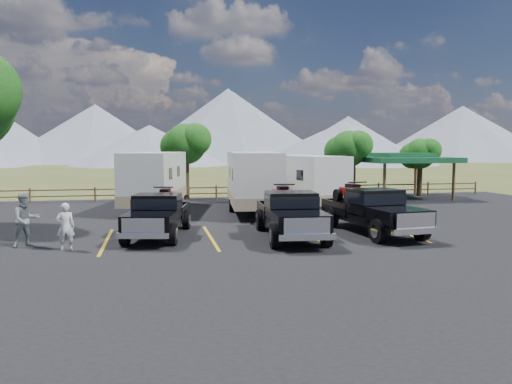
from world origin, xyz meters
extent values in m
plane|color=#465022|center=(0.00, 0.00, 0.00)|extent=(320.00, 320.00, 0.00)
cube|color=black|center=(0.00, 3.00, 0.02)|extent=(44.00, 34.00, 0.04)
cube|color=gold|center=(-6.00, 4.00, 0.04)|extent=(0.12, 5.50, 0.01)
cube|color=gold|center=(-2.00, 4.00, 0.04)|extent=(0.12, 5.50, 0.01)
cube|color=gold|center=(2.00, 4.00, 0.04)|extent=(0.12, 5.50, 0.01)
cube|color=gold|center=(6.00, 4.00, 0.04)|extent=(0.12, 5.50, 0.01)
cylinder|color=#2F2212|center=(9.00, 17.00, 1.40)|extent=(0.39, 0.39, 2.80)
sphere|color=#164511|center=(9.00, 17.00, 3.50)|extent=(2.52, 2.52, 2.52)
sphere|color=#164511|center=(9.54, 16.55, 3.77)|extent=(1.98, 1.98, 1.98)
sphere|color=#164511|center=(8.50, 17.40, 3.32)|extent=(2.16, 2.16, 2.16)
cylinder|color=#2F2212|center=(15.00, 18.00, 1.26)|extent=(0.38, 0.38, 2.52)
sphere|color=#164511|center=(15.00, 18.00, 3.15)|extent=(2.24, 2.24, 2.24)
sphere|color=#164511|center=(15.48, 17.60, 3.39)|extent=(1.76, 1.76, 1.76)
sphere|color=#164511|center=(14.55, 18.35, 2.99)|extent=(1.92, 1.92, 1.92)
cylinder|color=#2F2212|center=(-2.00, 19.00, 1.54)|extent=(0.41, 0.41, 3.08)
sphere|color=#164511|center=(-2.00, 19.00, 3.85)|extent=(2.80, 2.80, 2.80)
sphere|color=#164511|center=(-1.40, 18.50, 4.15)|extent=(2.20, 2.20, 2.20)
sphere|color=#164511|center=(-2.56, 19.44, 3.65)|extent=(2.40, 2.40, 2.40)
cylinder|color=brown|center=(-12.00, 18.50, 0.50)|extent=(0.12, 0.12, 1.00)
cylinder|color=brown|center=(-8.00, 18.50, 0.50)|extent=(0.12, 0.12, 1.00)
cylinder|color=brown|center=(-4.00, 18.50, 0.50)|extent=(0.12, 0.12, 1.00)
cylinder|color=brown|center=(0.00, 18.50, 0.50)|extent=(0.12, 0.12, 1.00)
cylinder|color=brown|center=(4.00, 18.50, 0.50)|extent=(0.12, 0.12, 1.00)
cylinder|color=brown|center=(8.00, 18.50, 0.50)|extent=(0.12, 0.12, 1.00)
cylinder|color=brown|center=(12.00, 18.50, 0.50)|extent=(0.12, 0.12, 1.00)
cylinder|color=brown|center=(16.00, 18.50, 0.50)|extent=(0.12, 0.12, 1.00)
cylinder|color=brown|center=(20.00, 18.50, 0.50)|extent=(0.12, 0.12, 1.00)
cube|color=brown|center=(2.00, 18.50, 0.45)|extent=(36.00, 0.06, 0.08)
cube|color=brown|center=(2.00, 18.50, 0.85)|extent=(36.00, 0.06, 0.08)
cylinder|color=brown|center=(10.50, 14.50, 1.30)|extent=(0.20, 0.20, 2.60)
cylinder|color=brown|center=(10.50, 19.50, 1.30)|extent=(0.20, 0.20, 2.60)
cylinder|color=brown|center=(15.50, 14.50, 1.30)|extent=(0.20, 0.20, 2.60)
cylinder|color=brown|center=(15.50, 19.50, 1.30)|extent=(0.20, 0.20, 2.60)
cube|color=#185630|center=(13.00, 17.00, 2.75)|extent=(6.20, 6.20, 0.35)
cube|color=#185630|center=(13.00, 17.00, 3.05)|extent=(3.50, 3.50, 0.35)
cone|color=slate|center=(-18.00, 112.00, 7.00)|extent=(44.00, 44.00, 14.00)
cone|color=slate|center=(14.00, 108.00, 9.00)|extent=(52.00, 52.00, 18.00)
cone|color=slate|center=(48.00, 114.00, 6.00)|extent=(40.00, 40.00, 12.00)
cone|color=slate|center=(80.00, 110.00, 7.50)|extent=(50.00, 50.00, 15.00)
cone|color=slate|center=(-5.00, 87.00, 4.00)|extent=(32.00, 32.00, 8.00)
cone|color=slate|center=(35.00, 84.00, 4.50)|extent=(40.00, 40.00, 9.00)
cube|color=black|center=(-4.03, 4.71, 0.63)|extent=(2.72, 5.53, 0.33)
cube|color=black|center=(-4.38, 2.95, 0.97)|extent=(2.08, 1.99, 0.47)
cube|color=black|center=(-4.05, 4.60, 1.30)|extent=(2.00, 1.77, 0.93)
cube|color=black|center=(-4.05, 4.60, 1.44)|extent=(2.05, 1.83, 0.42)
cube|color=black|center=(-3.70, 6.35, 0.88)|extent=(2.19, 2.54, 0.51)
cube|color=white|center=(-4.57, 2.02, 0.92)|extent=(1.47, 0.36, 0.51)
cube|color=white|center=(-4.58, 1.97, 0.57)|extent=(1.82, 0.52, 0.20)
cube|color=white|center=(-3.49, 7.44, 0.57)|extent=(1.82, 0.50, 0.20)
cylinder|color=black|center=(-5.25, 3.07, 0.46)|extent=(0.44, 0.88, 0.84)
cylinder|color=black|center=(-3.53, 2.73, 0.46)|extent=(0.44, 0.88, 0.84)
cylinder|color=black|center=(-4.53, 6.68, 0.46)|extent=(0.44, 0.88, 0.84)
cylinder|color=black|center=(-2.81, 6.34, 0.46)|extent=(0.44, 0.88, 0.84)
cube|color=#9B0D08|center=(-3.70, 6.35, 1.51)|extent=(0.88, 1.31, 0.33)
cube|color=black|center=(-3.70, 6.35, 1.74)|extent=(0.50, 0.76, 0.17)
cube|color=#9B0D08|center=(-3.80, 5.85, 1.60)|extent=(0.79, 0.46, 0.20)
cylinder|color=black|center=(-3.79, 5.94, 1.93)|extent=(0.83, 0.22, 0.06)
cylinder|color=black|center=(-4.21, 5.93, 1.32)|extent=(0.34, 0.56, 0.52)
cylinder|color=black|center=(-3.39, 5.76, 1.32)|extent=(0.34, 0.56, 0.52)
cylinder|color=black|center=(-4.01, 6.93, 1.32)|extent=(0.34, 0.56, 0.52)
cylinder|color=black|center=(-3.19, 6.77, 1.32)|extent=(0.34, 0.56, 0.52)
cube|color=black|center=(1.08, 3.35, 0.67)|extent=(2.27, 5.80, 0.36)
cube|color=black|center=(0.94, 1.44, 1.04)|extent=(2.05, 1.94, 0.50)
cube|color=black|center=(1.08, 3.23, 1.38)|extent=(1.99, 1.70, 1.00)
cube|color=black|center=(1.08, 3.23, 1.53)|extent=(2.03, 1.76, 0.45)
cube|color=black|center=(1.22, 5.14, 0.94)|extent=(2.09, 2.53, 0.55)
cube|color=white|center=(0.86, 0.43, 0.99)|extent=(1.60, 0.20, 0.55)
cube|color=white|center=(0.85, 0.37, 0.61)|extent=(1.96, 0.33, 0.22)
cube|color=white|center=(1.32, 6.33, 0.61)|extent=(1.96, 0.31, 0.22)
cylinder|color=black|center=(0.00, 1.45, 0.49)|extent=(0.37, 0.92, 0.90)
cylinder|color=black|center=(1.86, 1.31, 0.49)|extent=(0.37, 0.92, 0.90)
cylinder|color=black|center=(0.30, 5.39, 0.49)|extent=(0.37, 0.92, 0.90)
cylinder|color=black|center=(2.17, 5.24, 0.49)|extent=(0.37, 0.92, 0.90)
cube|color=#9B0D08|center=(1.22, 5.14, 1.61)|extent=(0.80, 1.35, 0.35)
cube|color=black|center=(1.22, 5.14, 1.86)|extent=(0.46, 0.78, 0.18)
cube|color=#9B0D08|center=(1.18, 4.59, 1.71)|extent=(0.82, 0.41, 0.22)
cylinder|color=black|center=(1.19, 4.69, 2.06)|extent=(0.90, 0.13, 0.06)
cylinder|color=black|center=(0.73, 4.62, 1.41)|extent=(0.30, 0.58, 0.56)
cylinder|color=black|center=(1.63, 4.55, 1.41)|extent=(0.30, 0.58, 0.56)
cylinder|color=black|center=(0.82, 5.72, 1.41)|extent=(0.30, 0.58, 0.56)
cylinder|color=black|center=(1.71, 5.65, 1.41)|extent=(0.30, 0.58, 0.56)
cube|color=black|center=(4.75, 3.69, 0.67)|extent=(2.40, 5.89, 0.36)
cube|color=black|center=(4.94, 1.77, 1.05)|extent=(2.10, 1.99, 0.50)
cube|color=black|center=(4.76, 3.57, 1.40)|extent=(2.04, 1.75, 1.01)
cube|color=black|center=(4.76, 3.57, 1.55)|extent=(2.08, 1.81, 0.45)
cube|color=black|center=(4.57, 5.49, 0.95)|extent=(2.16, 2.59, 0.55)
cube|color=white|center=(5.04, 0.75, 1.00)|extent=(1.61, 0.24, 0.55)
cube|color=white|center=(5.05, 0.69, 0.61)|extent=(1.98, 0.37, 0.22)
cube|color=white|center=(4.46, 6.69, 0.61)|extent=(1.98, 0.35, 0.22)
cylinder|color=black|center=(4.01, 1.61, 0.49)|extent=(0.39, 0.93, 0.91)
cylinder|color=black|center=(5.89, 1.80, 0.49)|extent=(0.39, 0.93, 0.91)
cylinder|color=black|center=(3.62, 5.58, 0.49)|extent=(0.39, 0.93, 0.91)
cylinder|color=black|center=(5.50, 5.76, 0.49)|extent=(0.39, 0.93, 0.91)
cube|color=#9B0D08|center=(4.57, 5.49, 1.63)|extent=(0.83, 1.37, 0.35)
cube|color=black|center=(4.57, 5.49, 1.88)|extent=(0.47, 0.79, 0.18)
cube|color=#9B0D08|center=(4.63, 4.94, 1.73)|extent=(0.84, 0.43, 0.22)
cylinder|color=black|center=(4.62, 5.04, 2.08)|extent=(0.91, 0.15, 0.06)
cylinder|color=black|center=(4.18, 4.90, 1.43)|extent=(0.32, 0.59, 0.56)
cylinder|color=black|center=(5.08, 4.98, 1.43)|extent=(0.32, 0.59, 0.56)
cylinder|color=black|center=(4.07, 6.00, 1.43)|extent=(0.32, 0.59, 0.56)
cylinder|color=black|center=(4.97, 6.09, 1.43)|extent=(0.32, 0.59, 0.56)
cube|color=white|center=(-4.13, 13.22, 1.96)|extent=(3.91, 7.92, 2.73)
cube|color=gray|center=(-4.13, 13.22, 0.90)|extent=(3.94, 7.96, 0.61)
cube|color=black|center=(-5.71, 11.61, 2.23)|extent=(0.20, 0.90, 0.61)
cube|color=black|center=(-3.31, 11.11, 2.23)|extent=(0.20, 0.90, 0.61)
cylinder|color=black|center=(-5.18, 13.75, 0.39)|extent=(0.39, 0.74, 0.71)
cylinder|color=black|center=(-2.95, 13.28, 0.39)|extent=(0.39, 0.74, 0.71)
cube|color=black|center=(-5.08, 8.61, 0.55)|extent=(0.49, 1.81, 0.10)
cube|color=white|center=(1.11, 11.14, 1.98)|extent=(3.19, 7.85, 2.75)
cube|color=gray|center=(1.11, 11.14, 0.91)|extent=(3.22, 7.89, 0.61)
cube|color=black|center=(-0.31, 9.36, 2.25)|extent=(0.11, 0.91, 0.61)
cube|color=black|center=(2.15, 9.12, 2.25)|extent=(0.11, 0.91, 0.61)
cylinder|color=black|center=(0.00, 11.56, 0.40)|extent=(0.32, 0.73, 0.71)
cylinder|color=black|center=(2.29, 11.33, 0.40)|extent=(0.32, 0.73, 0.71)
cube|color=black|center=(0.64, 6.43, 0.55)|extent=(0.30, 1.84, 0.10)
cube|color=white|center=(4.51, 12.52, 1.85)|extent=(3.24, 7.38, 2.57)
cube|color=gray|center=(4.51, 12.52, 0.85)|extent=(3.27, 7.42, 0.57)
cube|color=black|center=(3.61, 10.60, 2.10)|extent=(0.14, 0.85, 0.57)
cube|color=black|center=(5.90, 10.91, 2.10)|extent=(0.14, 0.85, 0.57)
cylinder|color=black|center=(3.41, 12.66, 0.37)|extent=(0.33, 0.69, 0.67)
cylinder|color=black|center=(5.53, 12.95, 0.37)|extent=(0.33, 0.69, 0.67)
cube|color=black|center=(5.11, 8.14, 0.52)|extent=(0.35, 1.71, 0.10)
imported|color=silver|center=(-7.21, 2.59, 0.88)|extent=(0.66, 0.49, 1.67)
imported|color=slate|center=(-8.72, 3.53, 1.02)|extent=(1.20, 1.13, 1.96)
camera|label=1|loc=(-4.14, -15.51, 3.63)|focal=35.00mm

